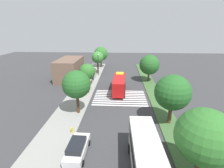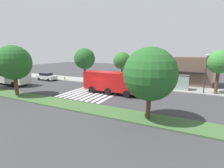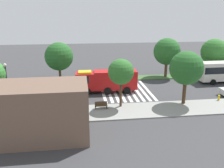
{
  "view_description": "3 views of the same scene",
  "coord_description": "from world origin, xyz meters",
  "px_view_note": "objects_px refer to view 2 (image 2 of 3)",
  "views": [
    {
      "loc": [
        -31.96,
        -0.05,
        13.52
      ],
      "look_at": [
        1.89,
        1.76,
        1.78
      ],
      "focal_mm": 26.57,
      "sensor_mm": 36.0,
      "label": 1
    },
    {
      "loc": [
        13.02,
        -22.3,
        6.5
      ],
      "look_at": [
        1.84,
        0.17,
        1.54
      ],
      "focal_mm": 26.35,
      "sensor_mm": 36.0,
      "label": 2
    },
    {
      "loc": [
        5.77,
        36.81,
        12.23
      ],
      "look_at": [
        1.01,
        0.53,
        1.36
      ],
      "focal_mm": 39.66,
      "sensor_mm": 36.0,
      "label": 3
    }
  ],
  "objects_px": {
    "street_lamp": "(206,70)",
    "median_tree_center": "(150,74)",
    "parked_car_west": "(12,73)",
    "bench_west_of_shelter": "(135,83)",
    "bus_stop_shelter": "(178,79)",
    "sidewalk_tree_far_west": "(85,59)",
    "parked_car_mid": "(47,76)",
    "sidewalk_tree_west": "(122,61)",
    "sidewalk_tree_center": "(219,62)",
    "bench_near_shelter": "(154,85)",
    "fire_hydrant": "(65,78)",
    "transit_bus": "(5,74)",
    "median_tree_west": "(14,63)",
    "fire_truck": "(114,82)"
  },
  "relations": [
    {
      "from": "parked_car_west",
      "to": "sidewalk_tree_far_west",
      "type": "height_order",
      "value": "sidewalk_tree_far_west"
    },
    {
      "from": "parked_car_west",
      "to": "sidewalk_tree_far_west",
      "type": "relative_size",
      "value": 0.63
    },
    {
      "from": "bus_stop_shelter",
      "to": "sidewalk_tree_center",
      "type": "distance_m",
      "value": 6.39
    },
    {
      "from": "parked_car_mid",
      "to": "sidewalk_tree_west",
      "type": "height_order",
      "value": "sidewalk_tree_west"
    },
    {
      "from": "parked_car_west",
      "to": "bench_near_shelter",
      "type": "relative_size",
      "value": 2.81
    },
    {
      "from": "transit_bus",
      "to": "sidewalk_tree_far_west",
      "type": "relative_size",
      "value": 1.69
    },
    {
      "from": "parked_car_west",
      "to": "sidewalk_tree_far_west",
      "type": "xyz_separation_m",
      "value": [
        21.91,
        2.2,
        4.11
      ]
    },
    {
      "from": "bench_near_shelter",
      "to": "sidewalk_tree_west",
      "type": "relative_size",
      "value": 0.25
    },
    {
      "from": "street_lamp",
      "to": "median_tree_center",
      "type": "distance_m",
      "value": 14.65
    },
    {
      "from": "transit_bus",
      "to": "bench_near_shelter",
      "type": "xyz_separation_m",
      "value": [
        27.6,
        9.82,
        -1.58
      ]
    },
    {
      "from": "fire_truck",
      "to": "street_lamp",
      "type": "height_order",
      "value": "street_lamp"
    },
    {
      "from": "bus_stop_shelter",
      "to": "sidewalk_tree_far_west",
      "type": "bearing_deg",
      "value": -178.65
    },
    {
      "from": "sidewalk_tree_far_west",
      "to": "parked_car_west",
      "type": "bearing_deg",
      "value": -174.28
    },
    {
      "from": "parked_car_west",
      "to": "fire_hydrant",
      "type": "distance_m",
      "value": 16.56
    },
    {
      "from": "bench_near_shelter",
      "to": "bench_west_of_shelter",
      "type": "xyz_separation_m",
      "value": [
        -3.47,
        0.0,
        0.0
      ]
    },
    {
      "from": "transit_bus",
      "to": "bus_stop_shelter",
      "type": "bearing_deg",
      "value": -164.21
    },
    {
      "from": "fire_truck",
      "to": "transit_bus",
      "type": "distance_m",
      "value": 23.12
    },
    {
      "from": "parked_car_mid",
      "to": "bench_west_of_shelter",
      "type": "xyz_separation_m",
      "value": [
        20.57,
        2.64,
        -0.29
      ]
    },
    {
      "from": "bench_west_of_shelter",
      "to": "bench_near_shelter",
      "type": "bearing_deg",
      "value": 0.0
    },
    {
      "from": "bus_stop_shelter",
      "to": "street_lamp",
      "type": "relative_size",
      "value": 0.58
    },
    {
      "from": "bench_near_shelter",
      "to": "bench_west_of_shelter",
      "type": "distance_m",
      "value": 3.47
    },
    {
      "from": "parked_car_mid",
      "to": "median_tree_center",
      "type": "xyz_separation_m",
      "value": [
        26.71,
        -11.85,
        3.58
      ]
    },
    {
      "from": "bench_near_shelter",
      "to": "median_tree_center",
      "type": "bearing_deg",
      "value": -79.56
    },
    {
      "from": "sidewalk_tree_far_west",
      "to": "bus_stop_shelter",
      "type": "bearing_deg",
      "value": 1.35
    },
    {
      "from": "median_tree_center",
      "to": "street_lamp",
      "type": "bearing_deg",
      "value": 68.87
    },
    {
      "from": "bench_west_of_shelter",
      "to": "sidewalk_tree_far_west",
      "type": "relative_size",
      "value": 0.22
    },
    {
      "from": "parked_car_west",
      "to": "street_lamp",
      "type": "distance_m",
      "value": 44.75
    },
    {
      "from": "parked_car_west",
      "to": "fire_hydrant",
      "type": "height_order",
      "value": "parked_car_west"
    },
    {
      "from": "sidewalk_tree_far_west",
      "to": "fire_hydrant",
      "type": "xyz_separation_m",
      "value": [
        -5.44,
        -0.5,
        -4.52
      ]
    },
    {
      "from": "bus_stop_shelter",
      "to": "bench_west_of_shelter",
      "type": "distance_m",
      "value": 7.59
    },
    {
      "from": "fire_truck",
      "to": "sidewalk_tree_center",
      "type": "xyz_separation_m",
      "value": [
        14.24,
        6.57,
        3.0
      ]
    },
    {
      "from": "fire_truck",
      "to": "median_tree_west",
      "type": "height_order",
      "value": "median_tree_west"
    },
    {
      "from": "fire_truck",
      "to": "sidewalk_tree_far_west",
      "type": "height_order",
      "value": "sidewalk_tree_far_west"
    },
    {
      "from": "bench_near_shelter",
      "to": "parked_car_mid",
      "type": "bearing_deg",
      "value": -173.72
    },
    {
      "from": "parked_car_mid",
      "to": "median_tree_center",
      "type": "bearing_deg",
      "value": -22.51
    },
    {
      "from": "parked_car_mid",
      "to": "sidewalk_tree_west",
      "type": "bearing_deg",
      "value": 8.39
    },
    {
      "from": "parked_car_mid",
      "to": "median_tree_west",
      "type": "height_order",
      "value": "median_tree_west"
    },
    {
      "from": "parked_car_mid",
      "to": "median_tree_west",
      "type": "bearing_deg",
      "value": -58.32
    },
    {
      "from": "parked_car_west",
      "to": "bench_west_of_shelter",
      "type": "xyz_separation_m",
      "value": [
        33.21,
        2.64,
        -0.31
      ]
    },
    {
      "from": "parked_car_mid",
      "to": "median_tree_center",
      "type": "height_order",
      "value": "median_tree_center"
    },
    {
      "from": "bus_stop_shelter",
      "to": "sidewalk_tree_center",
      "type": "xyz_separation_m",
      "value": [
        5.59,
        -0.44,
        3.05
      ]
    },
    {
      "from": "parked_car_west",
      "to": "transit_bus",
      "type": "relative_size",
      "value": 0.37
    },
    {
      "from": "sidewalk_tree_center",
      "to": "parked_car_west",
      "type": "bearing_deg",
      "value": -177.28
    },
    {
      "from": "fire_hydrant",
      "to": "street_lamp",
      "type": "bearing_deg",
      "value": 0.2
    },
    {
      "from": "parked_car_west",
      "to": "parked_car_mid",
      "type": "xyz_separation_m",
      "value": [
        12.64,
        -0.0,
        -0.01
      ]
    },
    {
      "from": "bus_stop_shelter",
      "to": "median_tree_center",
      "type": "height_order",
      "value": "median_tree_center"
    },
    {
      "from": "fire_truck",
      "to": "street_lamp",
      "type": "distance_m",
      "value": 14.13
    },
    {
      "from": "sidewalk_tree_far_west",
      "to": "median_tree_center",
      "type": "distance_m",
      "value": 22.4
    },
    {
      "from": "sidewalk_tree_far_west",
      "to": "median_tree_west",
      "type": "bearing_deg",
      "value": -99.54
    },
    {
      "from": "fire_hydrant",
      "to": "transit_bus",
      "type": "bearing_deg",
      "value": -129.79
    }
  ]
}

